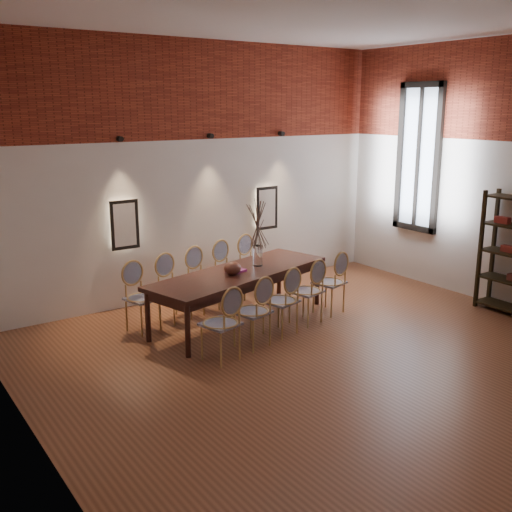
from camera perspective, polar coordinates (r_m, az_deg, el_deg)
floor at (r=7.37m, az=8.56°, el=-10.25°), size 7.00×7.00×0.02m
ceiling at (r=6.79m, az=9.89°, el=22.39°), size 7.00×7.00×0.02m
wall_back at (r=9.64m, az=-5.73°, el=8.04°), size 7.00×0.10×4.00m
wall_left at (r=5.05m, az=-21.27°, el=1.61°), size 0.10×7.00×4.00m
brick_band_back at (r=9.53m, az=-5.71°, el=15.50°), size 7.00×0.02×1.50m
brick_band_left at (r=4.97m, az=-21.78°, el=15.92°), size 0.02×7.00×1.50m
niche_left at (r=9.10m, az=-12.47°, el=2.95°), size 0.36×0.06×0.66m
niche_right at (r=10.35m, az=0.94°, el=4.61°), size 0.36×0.06×0.66m
spot_fixture_left at (r=8.92m, az=-12.83°, el=10.82°), size 0.08×0.10×0.08m
spot_fixture_mid at (r=9.59m, az=-4.36°, el=11.33°), size 0.08×0.10×0.08m
spot_fixture_right at (r=10.37m, az=2.44°, el=11.57°), size 0.08×0.10×0.08m
window_glass at (r=10.65m, az=15.27°, el=9.00°), size 0.02×0.78×2.38m
window_frame at (r=10.64m, az=15.19°, el=9.00°), size 0.08×0.90×2.50m
window_mullion at (r=10.64m, az=15.19°, el=9.00°), size 0.06×0.06×2.40m
dining_table at (r=8.54m, az=-1.54°, el=-3.86°), size 3.01×1.58×0.75m
chair_near_a at (r=7.24m, az=-3.41°, el=-6.44°), size 0.53×0.53×0.94m
chair_near_b at (r=7.64m, az=-0.37°, el=-5.31°), size 0.53×0.53×0.94m
chair_near_c at (r=8.05m, az=2.34°, el=-4.29°), size 0.53×0.53×0.94m
chair_near_d at (r=8.48m, az=4.78°, el=-3.35°), size 0.53×0.53×0.94m
chair_near_e at (r=8.93m, az=6.98°, el=-2.51°), size 0.53×0.53×0.94m
chair_far_a at (r=8.30m, az=-10.74°, el=-3.97°), size 0.53×0.53×0.94m
chair_far_b at (r=8.64m, az=-7.76°, el=-3.11°), size 0.53×0.53×0.94m
chair_far_c at (r=9.01m, az=-5.01°, el=-2.31°), size 0.53×0.53×0.94m
chair_far_d at (r=9.40m, az=-2.49°, el=-1.57°), size 0.53×0.53×0.94m
chair_far_e at (r=9.81m, az=-0.18°, el=-0.89°), size 0.53×0.53×0.94m
vase at (r=8.67m, az=0.16°, el=0.03°), size 0.14×0.14×0.30m
dried_branches at (r=8.57m, az=0.16°, el=2.95°), size 0.50×0.50×0.70m
bowl at (r=8.24m, az=-2.24°, el=-1.17°), size 0.24×0.24×0.18m
book at (r=8.38m, az=-1.91°, el=-1.42°), size 0.30×0.24×0.03m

